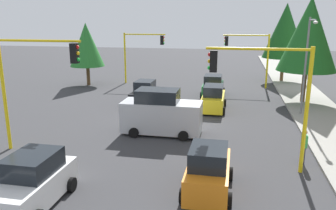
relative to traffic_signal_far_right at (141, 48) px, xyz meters
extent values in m
plane|color=#353538|center=(14.00, 5.66, -3.86)|extent=(120.00, 120.00, 0.00)
cube|color=gray|center=(9.00, 16.16, -3.79)|extent=(80.00, 4.00, 0.15)
cone|color=silver|center=(25.00, 2.66, -3.86)|extent=(0.01, 1.10, 1.10)
cylinder|color=yellow|center=(0.00, -1.84, -1.14)|extent=(0.18, 0.18, 5.44)
cylinder|color=yellow|center=(0.00, 0.41, 1.43)|extent=(0.12, 4.50, 0.12)
cube|color=black|center=(0.00, 2.30, 0.85)|extent=(0.36, 0.32, 0.96)
sphere|color=red|center=(0.00, 2.48, 1.15)|extent=(0.18, 0.18, 0.18)
sphere|color=yellow|center=(0.00, 2.48, 0.85)|extent=(0.18, 0.18, 0.18)
sphere|color=green|center=(0.00, 2.48, 0.55)|extent=(0.18, 0.18, 0.18)
cylinder|color=yellow|center=(0.00, 13.16, -1.14)|extent=(0.18, 0.18, 5.44)
cylinder|color=yellow|center=(0.00, 10.91, 1.43)|extent=(0.12, 4.50, 0.12)
cube|color=black|center=(0.00, 9.02, 0.85)|extent=(0.36, 0.32, 0.96)
sphere|color=red|center=(0.00, 8.84, 1.15)|extent=(0.18, 0.18, 0.18)
sphere|color=yellow|center=(0.00, 8.84, 0.85)|extent=(0.18, 0.18, 0.18)
sphere|color=green|center=(0.00, 8.84, 0.55)|extent=(0.18, 0.18, 0.18)
cylinder|color=yellow|center=(20.00, 13.16, -0.99)|extent=(0.18, 0.18, 5.74)
cylinder|color=yellow|center=(20.00, 10.91, 1.73)|extent=(0.12, 4.50, 0.12)
cube|color=black|center=(20.00, 9.02, 1.15)|extent=(0.36, 0.32, 0.96)
sphere|color=red|center=(20.00, 8.84, 1.45)|extent=(0.18, 0.18, 0.18)
sphere|color=yellow|center=(20.00, 8.84, 1.15)|extent=(0.18, 0.18, 0.18)
sphere|color=green|center=(20.00, 8.84, 0.85)|extent=(0.18, 0.18, 0.18)
cylinder|color=yellow|center=(20.00, -1.84, -0.88)|extent=(0.18, 0.18, 5.97)
cylinder|color=yellow|center=(20.00, 0.41, 1.96)|extent=(0.12, 4.50, 0.12)
cube|color=black|center=(20.00, 2.30, 1.38)|extent=(0.36, 0.32, 0.96)
sphere|color=red|center=(20.00, 2.48, 1.68)|extent=(0.18, 0.18, 0.18)
sphere|color=yellow|center=(20.00, 2.48, 1.38)|extent=(0.18, 0.18, 0.18)
sphere|color=green|center=(20.00, 2.48, 1.08)|extent=(0.18, 0.18, 0.18)
cylinder|color=slate|center=(10.00, 14.86, -0.36)|extent=(0.14, 0.14, 7.00)
cylinder|color=slate|center=(10.90, 14.86, 2.94)|extent=(1.80, 0.10, 0.10)
ellipsoid|color=silver|center=(11.80, 14.86, 2.79)|extent=(0.56, 0.28, 0.20)
cylinder|color=brown|center=(6.00, 15.66, -2.39)|extent=(0.36, 0.36, 2.94)
cone|color=#1E6023|center=(6.00, 15.66, 1.82)|extent=(4.70, 4.70, 5.88)
cylinder|color=brown|center=(2.00, -5.34, -2.74)|extent=(0.36, 0.36, 2.24)
cone|color=#28752D|center=(2.00, -5.34, 0.41)|extent=(3.58, 3.58, 4.48)
cylinder|color=brown|center=(-4.00, 15.16, -2.40)|extent=(0.36, 0.36, 2.92)
cone|color=#19511E|center=(-4.00, 15.16, 1.78)|extent=(4.67, 4.67, 5.84)
cube|color=#B2B5BA|center=(16.00, 5.75, -2.77)|extent=(1.90, 4.80, 1.85)
cube|color=black|center=(16.00, 5.51, -1.47)|extent=(1.67, 2.50, 0.76)
cylinder|color=black|center=(14.99, 7.23, -3.56)|extent=(0.20, 0.60, 0.60)
cylinder|color=black|center=(17.01, 7.23, -3.56)|extent=(0.20, 0.60, 0.60)
cylinder|color=black|center=(14.99, 4.26, -3.56)|extent=(0.20, 0.60, 0.60)
cylinder|color=black|center=(17.01, 4.26, -3.56)|extent=(0.20, 0.60, 0.60)
cube|color=yellow|center=(9.70, 8.45, -3.17)|extent=(4.08, 1.61, 1.05)
cube|color=black|center=(9.90, 8.45, -2.27)|extent=(2.12, 1.42, 0.76)
cylinder|color=black|center=(8.43, 7.59, -3.56)|extent=(0.60, 0.20, 0.60)
cylinder|color=black|center=(8.43, 9.32, -3.56)|extent=(0.60, 0.20, 0.60)
cylinder|color=black|center=(10.96, 7.59, -3.56)|extent=(0.60, 0.20, 0.60)
cylinder|color=black|center=(10.96, 9.32, -3.56)|extent=(0.60, 0.20, 0.60)
cube|color=black|center=(9.14, 2.80, -3.17)|extent=(3.75, 1.62, 1.05)
cube|color=black|center=(8.96, 2.80, -2.27)|extent=(1.95, 1.42, 0.76)
cylinder|color=black|center=(10.31, 3.66, -3.56)|extent=(0.60, 0.20, 0.60)
cylinder|color=black|center=(10.31, 1.93, -3.56)|extent=(0.60, 0.20, 0.60)
cylinder|color=black|center=(7.98, 3.66, -3.56)|extent=(0.60, 0.20, 0.60)
cylinder|color=black|center=(7.98, 1.93, -3.56)|extent=(0.60, 0.20, 0.60)
cube|color=orange|center=(22.61, 9.12, -3.17)|extent=(3.64, 1.65, 1.05)
cube|color=black|center=(22.79, 9.12, -2.27)|extent=(1.89, 1.45, 0.76)
cylinder|color=black|center=(21.48, 8.24, -3.56)|extent=(0.60, 0.20, 0.60)
cylinder|color=black|center=(21.48, 10.01, -3.56)|extent=(0.60, 0.20, 0.60)
cylinder|color=black|center=(23.74, 8.24, -3.56)|extent=(0.60, 0.20, 0.60)
cylinder|color=black|center=(23.74, 10.01, -3.56)|extent=(0.60, 0.20, 0.60)
cube|color=white|center=(24.97, 2.71, -3.17)|extent=(3.94, 1.80, 1.05)
cube|color=black|center=(24.77, 2.71, -2.27)|extent=(2.05, 1.58, 0.76)
cylinder|color=black|center=(23.74, 3.67, -3.56)|extent=(0.60, 0.20, 0.60)
cylinder|color=black|center=(23.74, 1.76, -3.56)|extent=(0.60, 0.20, 0.60)
cube|color=#1E7238|center=(4.87, 8.10, -3.17)|extent=(3.79, 1.73, 1.05)
cube|color=black|center=(5.06, 8.10, -2.27)|extent=(1.97, 1.52, 0.76)
cylinder|color=black|center=(3.69, 7.17, -3.56)|extent=(0.60, 0.20, 0.60)
cylinder|color=black|center=(3.69, 9.02, -3.56)|extent=(0.60, 0.20, 0.60)
cylinder|color=black|center=(6.04, 7.17, -3.56)|extent=(0.60, 0.20, 0.60)
cylinder|color=black|center=(6.04, 9.02, -3.56)|extent=(0.60, 0.20, 0.60)
cylinder|color=#262638|center=(19.05, 13.43, -3.44)|extent=(0.16, 0.16, 0.85)
cylinder|color=#262638|center=(18.85, 13.43, -3.44)|extent=(0.16, 0.16, 0.85)
cube|color=green|center=(18.95, 13.43, -2.71)|extent=(0.40, 0.24, 0.60)
sphere|color=tan|center=(18.95, 13.43, -2.27)|extent=(0.22, 0.22, 0.22)
camera|label=1|loc=(35.24, 9.97, 2.97)|focal=36.06mm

